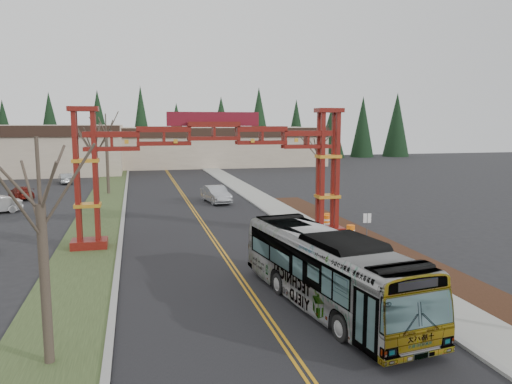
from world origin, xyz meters
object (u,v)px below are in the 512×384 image
object	(u,v)px
barrel_north	(328,220)
bare_tree_median_near	(40,205)
parked_car_mid_a	(21,193)
barrel_mid	(326,222)
silver_sedan	(216,194)
parked_car_far_a	(65,178)
bare_tree_median_far	(106,135)
transit_bus	(328,270)
bare_tree_median_mid	(95,149)
barrel_south	(351,233)
gateway_arch	(214,152)
retail_building_east	(215,146)
bare_tree_right_far	(318,147)
street_sign	(367,223)

from	to	relation	value
barrel_north	bare_tree_median_near	bearing A→B (deg)	-132.87
parked_car_mid_a	barrel_mid	bearing A→B (deg)	116.99
silver_sedan	bare_tree_median_near	size ratio (longest dim) A/B	0.68
parked_car_far_a	bare_tree_median_far	size ratio (longest dim) A/B	0.46
silver_sedan	parked_car_far_a	size ratio (longest dim) A/B	1.25
transit_bus	bare_tree_median_mid	world-z (taller)	bare_tree_median_mid
barrel_south	bare_tree_median_far	bearing A→B (deg)	122.13
gateway_arch	retail_building_east	xyz separation A→B (m)	(10.00, 61.95, -2.47)
transit_bus	silver_sedan	world-z (taller)	transit_bus
gateway_arch	bare_tree_median_mid	bearing A→B (deg)	134.22
retail_building_east	parked_car_mid_a	distance (m)	46.92
barrel_north	barrel_mid	bearing A→B (deg)	-120.20
silver_sedan	bare_tree_median_far	distance (m)	15.06
bare_tree_median_near	barrel_mid	bearing A→B (deg)	46.79
parked_car_mid_a	bare_tree_median_near	bearing A→B (deg)	79.08
transit_bus	parked_car_far_a	size ratio (longest dim) A/B	2.92
silver_sedan	barrel_north	xyz separation A→B (m)	(6.51, -13.29, -0.34)
parked_car_mid_a	bare_tree_right_far	world-z (taller)	bare_tree_right_far
retail_building_east	parked_car_far_a	xyz separation A→B (m)	(-23.91, -25.61, -2.84)
gateway_arch	barrel_mid	distance (m)	10.70
transit_bus	barrel_north	size ratio (longest dim) A/B	11.86
transit_bus	bare_tree_median_far	bearing A→B (deg)	97.55
retail_building_east	barrel_north	bearing A→B (deg)	-90.76
gateway_arch	parked_car_far_a	xyz separation A→B (m)	(-13.91, 36.34, -5.31)
bare_tree_median_mid	parked_car_mid_a	bearing A→B (deg)	119.65
gateway_arch	street_sign	xyz separation A→B (m)	(9.20, -3.81, -4.40)
parked_car_far_a	bare_tree_median_near	bearing A→B (deg)	83.13
parked_car_far_a	barrel_north	xyz separation A→B (m)	(23.13, -33.45, -0.17)
silver_sedan	bare_tree_median_near	xyz separation A→B (m)	(-10.71, -31.84, 4.49)
silver_sedan	barrel_north	size ratio (longest dim) A/B	5.08
gateway_arch	barrel_south	bearing A→B (deg)	-12.11
bare_tree_median_far	street_sign	bearing A→B (deg)	-59.23
bare_tree_median_mid	street_sign	distance (m)	21.43
parked_car_far_a	bare_tree_median_far	distance (m)	14.04
gateway_arch	barrel_north	size ratio (longest dim) A/B	18.16
bare_tree_median_near	bare_tree_right_far	bearing A→B (deg)	51.93
gateway_arch	barrel_north	distance (m)	11.11
transit_bus	parked_car_mid_a	xyz separation A→B (m)	(-19.51, 36.53, -0.99)
silver_sedan	barrel_north	bearing A→B (deg)	-73.05
retail_building_east	barrel_south	distance (m)	63.95
parked_car_mid_a	bare_tree_median_mid	xyz separation A→B (m)	(8.68, -15.24, 5.23)
parked_car_mid_a	barrel_north	bearing A→B (deg)	118.11
bare_tree_median_far	parked_car_far_a	bearing A→B (deg)	117.68
gateway_arch	silver_sedan	bearing A→B (deg)	80.50
bare_tree_median_near	bare_tree_median_far	xyz separation A→B (m)	(0.00, 40.72, 1.26)
retail_building_east	transit_bus	bearing A→B (deg)	-95.46
silver_sedan	street_sign	distance (m)	21.04
transit_bus	bare_tree_median_near	distance (m)	11.73
street_sign	barrel_mid	bearing A→B (deg)	92.87
barrel_mid	silver_sedan	bearing A→B (deg)	114.03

